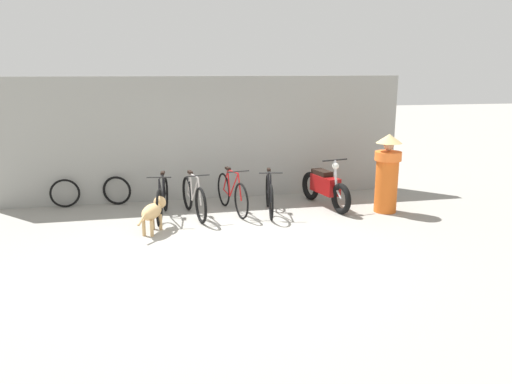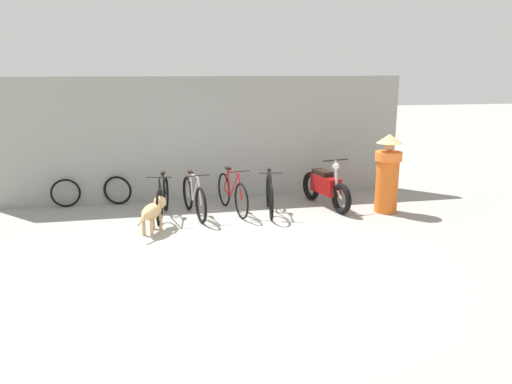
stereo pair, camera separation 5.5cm
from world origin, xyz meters
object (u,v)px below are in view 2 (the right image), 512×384
object	(u,v)px
bicycle_3	(270,195)
spare_tire_right	(66,193)
bicycle_1	(194,198)
motorcycle	(326,187)
spare_tire_left	(118,190)
bicycle_0	(163,199)
stray_dog	(153,210)
bicycle_2	(232,194)
person_in_robes	(388,172)

from	to	relation	value
bicycle_3	spare_tire_right	bearing A→B (deg)	-98.12
bicycle_1	spare_tire_right	size ratio (longest dim) A/B	2.76
motorcycle	spare_tire_left	distance (m)	4.49
bicycle_1	bicycle_3	xyz separation A→B (m)	(1.53, -0.10, 0.01)
bicycle_3	spare_tire_right	world-z (taller)	bicycle_3
bicycle_0	stray_dog	xyz separation A→B (m)	(-0.19, -0.82, 0.02)
stray_dog	bicycle_1	bearing A→B (deg)	-19.57
bicycle_2	motorcycle	bearing A→B (deg)	79.03
spare_tire_left	person_in_robes	bearing A→B (deg)	-17.62
bicycle_0	motorcycle	distance (m)	3.42
bicycle_0	spare_tire_right	world-z (taller)	bicycle_0
spare_tire_right	bicycle_2	bearing A→B (deg)	-17.62
bicycle_3	stray_dog	xyz separation A→B (m)	(-2.33, -0.74, 0.02)
bicycle_1	person_in_robes	xyz separation A→B (m)	(3.88, -0.51, 0.47)
bicycle_3	motorcycle	distance (m)	1.30
stray_dog	spare_tire_right	world-z (taller)	spare_tire_right
spare_tire_right	bicycle_3	bearing A→B (deg)	-17.61
bicycle_1	bicycle_3	bearing A→B (deg)	76.47
person_in_robes	spare_tire_right	bearing A→B (deg)	-4.48
bicycle_3	stray_dog	distance (m)	2.44
person_in_robes	stray_dog	bearing A→B (deg)	14.36
bicycle_0	bicycle_3	distance (m)	2.14
bicycle_0	bicycle_1	world-z (taller)	bicycle_0
bicycle_2	spare_tire_right	world-z (taller)	bicycle_2
motorcycle	spare_tire_left	xyz separation A→B (m)	(-4.35, 1.08, -0.11)
bicycle_3	bicycle_2	bearing A→B (deg)	-98.07
stray_dog	spare_tire_left	world-z (taller)	spare_tire_left
bicycle_2	spare_tire_left	size ratio (longest dim) A/B	2.75
motorcycle	stray_dog	distance (m)	3.73
person_in_robes	motorcycle	bearing A→B (deg)	-20.22
person_in_robes	bicycle_3	bearing A→B (deg)	0.48
person_in_robes	spare_tire_left	distance (m)	5.73
motorcycle	spare_tire_right	world-z (taller)	motorcycle
bicycle_2	spare_tire_left	distance (m)	2.58
stray_dog	person_in_robes	bearing A→B (deg)	-61.78
spare_tire_left	stray_dog	bearing A→B (deg)	-69.95
motorcycle	spare_tire_left	world-z (taller)	motorcycle
bicycle_3	spare_tire_right	distance (m)	4.35
bicycle_2	stray_dog	size ratio (longest dim) A/B	1.68
spare_tire_right	bicycle_1	bearing A→B (deg)	-24.95
bicycle_1	stray_dog	world-z (taller)	bicycle_1
bicycle_0	spare_tire_right	distance (m)	2.35
bicycle_0	bicycle_2	world-z (taller)	bicycle_2
bicycle_1	bicycle_0	bearing A→B (deg)	-98.43
motorcycle	bicycle_2	bearing A→B (deg)	-101.89
bicycle_2	spare_tire_right	distance (m)	3.58
bicycle_1	bicycle_2	distance (m)	0.81
bicycle_2	spare_tire_left	bearing A→B (deg)	-125.65
bicycle_2	stray_dog	world-z (taller)	bicycle_2
motorcycle	spare_tire_left	bearing A→B (deg)	-115.79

